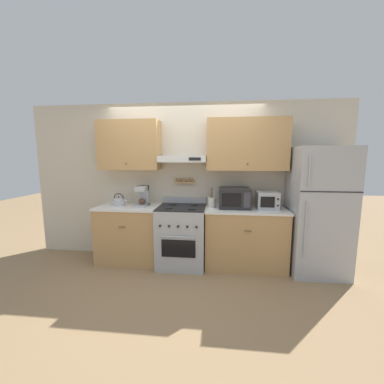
% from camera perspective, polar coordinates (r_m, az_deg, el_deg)
% --- Properties ---
extents(ground_plane, '(16.00, 16.00, 0.00)m').
position_cam_1_polar(ground_plane, '(3.68, -3.11, -18.79)').
color(ground_plane, '#937551').
extents(wall_back, '(5.20, 0.46, 2.55)m').
position_cam_1_polar(wall_back, '(3.85, -1.12, 5.40)').
color(wall_back, beige).
rests_on(wall_back, ground_plane).
extents(counter_left, '(0.99, 0.62, 0.91)m').
position_cam_1_polar(counter_left, '(4.00, -14.82, -9.70)').
color(counter_left, tan).
rests_on(counter_left, ground_plane).
extents(counter_right, '(1.22, 0.62, 0.91)m').
position_cam_1_polar(counter_right, '(3.78, 12.68, -10.72)').
color(counter_right, tan).
rests_on(counter_right, ground_plane).
extents(stove_range, '(0.72, 0.70, 1.03)m').
position_cam_1_polar(stove_range, '(3.75, -2.49, -10.50)').
color(stove_range, '#ADAFB5').
rests_on(stove_range, ground_plane).
extents(refrigerator, '(0.76, 0.72, 1.83)m').
position_cam_1_polar(refrigerator, '(3.86, 28.22, -4.09)').
color(refrigerator, '#ADAFB5').
rests_on(refrigerator, ground_plane).
extents(tea_kettle, '(0.25, 0.19, 0.20)m').
position_cam_1_polar(tea_kettle, '(3.97, -17.27, -2.15)').
color(tea_kettle, '#B7B7BC').
rests_on(tea_kettle, counter_left).
extents(coffee_maker, '(0.17, 0.26, 0.32)m').
position_cam_1_polar(coffee_maker, '(3.85, -11.84, -0.83)').
color(coffee_maker, '#ADAFB5').
rests_on(coffee_maker, counter_left).
extents(microwave, '(0.46, 0.39, 0.31)m').
position_cam_1_polar(microwave, '(3.66, 10.23, -1.40)').
color(microwave, '#232326').
rests_on(microwave, counter_right).
extents(utensil_crock, '(0.12, 0.12, 0.31)m').
position_cam_1_polar(utensil_crock, '(3.64, 4.77, -2.46)').
color(utensil_crock, silver).
rests_on(utensil_crock, counter_right).
extents(toaster_oven, '(0.31, 0.31, 0.26)m').
position_cam_1_polar(toaster_oven, '(3.71, 17.76, -1.92)').
color(toaster_oven, '#ADAFB5').
rests_on(toaster_oven, counter_right).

